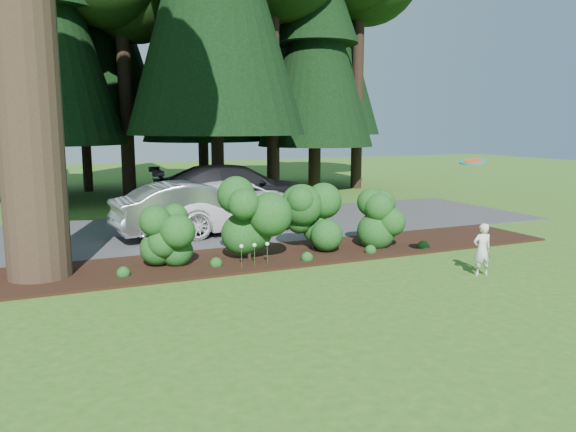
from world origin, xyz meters
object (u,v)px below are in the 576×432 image
at_px(car_dark_suv, 237,189).
at_px(child, 482,250).
at_px(frisbee, 473,161).
at_px(car_white_suv, 242,205).
at_px(car_silver_wagon, 196,208).

height_order(car_dark_suv, child, car_dark_suv).
xyz_separation_m(car_dark_suv, frisbee, (1.50, -10.02, 1.51)).
bearing_deg(car_white_suv, car_silver_wagon, 101.30).
bearing_deg(car_dark_suv, car_silver_wagon, 151.67).
relative_size(car_silver_wagon, car_dark_suv, 0.77).
bearing_deg(frisbee, car_silver_wagon, 119.68).
bearing_deg(car_silver_wagon, car_dark_suv, -41.10).
height_order(child, frisbee, frisbee).
bearing_deg(car_dark_suv, car_white_suv, 171.15).
relative_size(child, frisbee, 2.04).
bearing_deg(car_silver_wagon, child, -152.44).
distance_m(car_dark_suv, child, 10.08).
bearing_deg(child, car_silver_wagon, -45.36).
distance_m(car_silver_wagon, child, 7.88).
distance_m(car_white_suv, car_dark_suv, 2.96).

